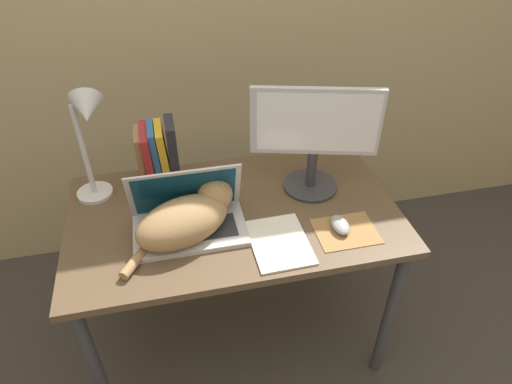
% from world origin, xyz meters
% --- Properties ---
extents(desk, '(1.17, 0.68, 0.72)m').
position_xyz_m(desk, '(0.00, 0.34, 0.64)').
color(desk, brown).
rests_on(desk, ground_plane).
extents(laptop, '(0.38, 0.22, 0.23)m').
position_xyz_m(laptop, '(-0.16, 0.28, 0.77)').
color(laptop, '#B7B7BC').
rests_on(laptop, desk).
extents(cat, '(0.39, 0.30, 0.16)m').
position_xyz_m(cat, '(-0.17, 0.25, 0.80)').
color(cat, '#99754C').
rests_on(cat, desk).
extents(external_monitor, '(0.44, 0.21, 0.41)m').
position_xyz_m(external_monitor, '(0.31, 0.42, 0.95)').
color(external_monitor, '#333338').
rests_on(external_monitor, desk).
extents(mousepad, '(0.21, 0.17, 0.00)m').
position_xyz_m(mousepad, '(0.35, 0.15, 0.72)').
color(mousepad, olive).
rests_on(mousepad, desk).
extents(computer_mouse, '(0.06, 0.10, 0.03)m').
position_xyz_m(computer_mouse, '(0.33, 0.17, 0.74)').
color(computer_mouse, '#99999E').
rests_on(computer_mouse, mousepad).
extents(book_row, '(0.15, 0.17, 0.26)m').
position_xyz_m(book_row, '(-0.24, 0.57, 0.84)').
color(book_row, olive).
rests_on(book_row, desk).
extents(desk_lamp, '(0.17, 0.17, 0.44)m').
position_xyz_m(desk_lamp, '(-0.45, 0.52, 1.01)').
color(desk_lamp, silver).
rests_on(desk_lamp, desk).
extents(notepad, '(0.19, 0.25, 0.01)m').
position_xyz_m(notepad, '(0.12, 0.15, 0.73)').
color(notepad, silver).
rests_on(notepad, desk).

